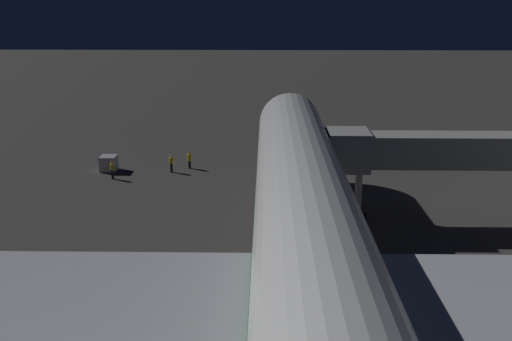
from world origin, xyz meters
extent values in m
plane|color=#383533|center=(0.00, 0.00, 0.00)|extent=(320.00, 320.00, 0.00)
cylinder|color=silver|center=(0.00, 11.75, 5.76)|extent=(5.61, 59.49, 5.61)
sphere|color=silver|center=(0.00, -17.99, 5.76)|extent=(5.50, 5.50, 5.50)
cube|color=#196033|center=(0.00, 11.75, 5.34)|extent=(5.67, 57.11, 0.50)
cube|color=black|center=(0.00, -16.31, 6.74)|extent=(3.09, 1.40, 0.90)
cube|color=#B7BABF|center=(0.00, 13.36, 4.78)|extent=(58.79, 8.32, 0.70)
cylinder|color=#B7BABF|center=(10.54, 12.36, 2.77)|extent=(3.02, 5.52, 3.02)
cylinder|color=black|center=(10.54, 9.60, 2.77)|extent=(2.57, 0.15, 2.57)
cylinder|color=#B7BABF|center=(0.00, -14.49, 2.38)|extent=(0.28, 0.28, 2.35)
cylinder|color=black|center=(0.00, -14.49, 0.60)|extent=(0.45, 1.20, 1.20)
cube|color=#9E9E99|center=(-14.27, -8.18, 5.76)|extent=(20.34, 2.60, 2.50)
cube|color=#9E9E99|center=(-4.10, -8.18, 5.76)|extent=(3.20, 3.40, 3.00)
cube|color=black|center=(-2.70, -8.18, 5.76)|extent=(0.70, 3.20, 2.70)
cylinder|color=#B7BABF|center=(-5.10, -8.18, 2.26)|extent=(0.56, 0.56, 4.51)
cylinder|color=black|center=(-5.70, -8.18, 0.30)|extent=(0.25, 0.60, 0.60)
cylinder|color=black|center=(-4.50, -8.18, 0.30)|extent=(0.25, 0.60, 0.60)
cube|color=#B7BABF|center=(18.25, -21.20, 0.78)|extent=(1.59, 1.64, 1.55)
cylinder|color=black|center=(17.14, -18.43, 0.46)|extent=(0.28, 0.28, 0.91)
cylinder|color=yellow|center=(17.14, -18.43, 1.22)|extent=(0.40, 0.40, 0.62)
sphere|color=tan|center=(17.14, -18.43, 1.65)|extent=(0.24, 0.24, 0.24)
sphere|color=yellow|center=(17.14, -18.43, 1.70)|extent=(0.23, 0.23, 0.23)
cylinder|color=black|center=(10.10, -22.17, 0.41)|extent=(0.28, 0.28, 0.82)
cylinder|color=yellow|center=(10.10, -22.17, 1.16)|extent=(0.40, 0.40, 0.68)
sphere|color=tan|center=(10.10, -22.17, 1.61)|extent=(0.24, 0.24, 0.24)
sphere|color=yellow|center=(10.10, -22.17, 1.66)|extent=(0.23, 0.23, 0.23)
cylinder|color=black|center=(11.76, -20.78, 0.47)|extent=(0.28, 0.28, 0.94)
cylinder|color=yellow|center=(11.76, -20.78, 1.24)|extent=(0.40, 0.40, 0.59)
sphere|color=tan|center=(11.76, -20.78, 1.65)|extent=(0.24, 0.24, 0.24)
sphere|color=white|center=(11.76, -20.78, 1.70)|extent=(0.23, 0.23, 0.23)
cone|color=orange|center=(-2.20, -19.99, 0.28)|extent=(0.36, 0.36, 0.55)
cone|color=orange|center=(2.20, -19.99, 0.28)|extent=(0.36, 0.36, 0.55)
camera|label=1|loc=(2.19, 34.74, 17.07)|focal=40.31mm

